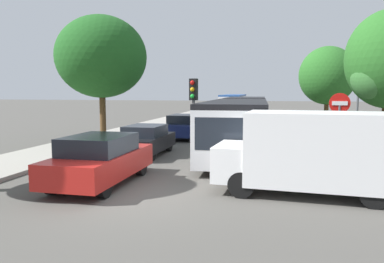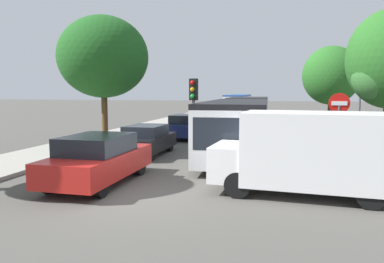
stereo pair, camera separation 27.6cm
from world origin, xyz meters
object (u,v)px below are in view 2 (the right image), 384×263
(queued_car_blue, at_px, (218,114))
(tree_left_mid, at_px, (103,57))
(queued_car_navy, at_px, (187,126))
(queued_car_silver, at_px, (207,119))
(queued_car_red, at_px, (98,159))
(direction_sign_post, at_px, (360,98))
(no_entry_sign, at_px, (339,121))
(city_bus_rear, at_px, (238,103))
(queued_car_black, at_px, (147,140))
(articulated_bus, at_px, (243,119))
(white_van, at_px, (311,151))
(tree_right_mid, at_px, (331,77))
(traffic_light, at_px, (193,100))

(queued_car_blue, distance_m, tree_left_mid, 17.02)
(queued_car_navy, distance_m, queued_car_silver, 6.28)
(queued_car_red, distance_m, queued_car_navy, 11.61)
(queued_car_silver, bearing_deg, direction_sign_post, -135.73)
(no_entry_sign, height_order, tree_left_mid, tree_left_mid)
(no_entry_sign, bearing_deg, city_bus_rear, -167.65)
(no_entry_sign, bearing_deg, queued_car_black, -105.51)
(direction_sign_post, bearing_deg, articulated_bus, -2.86)
(articulated_bus, bearing_deg, direction_sign_post, 76.19)
(direction_sign_post, relative_size, tree_left_mid, 0.53)
(queued_car_navy, bearing_deg, white_van, -150.14)
(white_van, bearing_deg, city_bus_rear, -76.70)
(city_bus_rear, xyz_separation_m, queued_car_black, (-0.22, -32.59, -0.70))
(queued_car_red, distance_m, queued_car_silver, 17.89)
(queued_car_black, xyz_separation_m, tree_right_mid, (9.13, 12.37, 3.18))
(city_bus_rear, distance_m, tree_left_mid, 30.44)
(no_entry_sign, distance_m, tree_right_mid, 14.73)
(queued_car_navy, relative_size, queued_car_silver, 0.99)
(queued_car_silver, height_order, no_entry_sign, no_entry_sign)
(queued_car_navy, bearing_deg, queued_car_red, -178.85)
(city_bus_rear, relative_size, queued_car_black, 2.86)
(queued_car_black, height_order, traffic_light, traffic_light)
(queued_car_red, bearing_deg, white_van, -88.16)
(traffic_light, relative_size, no_entry_sign, 1.21)
(city_bus_rear, relative_size, queued_car_blue, 2.70)
(city_bus_rear, relative_size, queued_car_silver, 2.67)
(tree_left_mid, bearing_deg, queued_car_silver, 70.45)
(queued_car_black, distance_m, direction_sign_post, 10.09)
(queued_car_black, relative_size, no_entry_sign, 1.39)
(queued_car_silver, bearing_deg, queued_car_navy, -179.99)
(queued_car_navy, height_order, white_van, white_van)
(no_entry_sign, bearing_deg, articulated_bus, -148.40)
(queued_car_black, bearing_deg, queued_car_silver, -0.94)
(queued_car_red, bearing_deg, queued_car_silver, 0.75)
(queued_car_navy, distance_m, no_entry_sign, 11.43)
(queued_car_silver, distance_m, tree_left_mid, 11.35)
(city_bus_rear, height_order, queued_car_red, city_bus_rear)
(queued_car_black, xyz_separation_m, direction_sign_post, (9.42, 3.09, 1.86))
(queued_car_navy, bearing_deg, queued_car_blue, 1.18)
(queued_car_silver, bearing_deg, white_van, -159.68)
(articulated_bus, relative_size, traffic_light, 4.90)
(white_van, height_order, no_entry_sign, no_entry_sign)
(queued_car_silver, distance_m, queued_car_blue, 6.19)
(articulated_bus, distance_m, white_van, 9.78)
(tree_left_mid, bearing_deg, tree_right_mid, 38.31)
(queued_car_blue, xyz_separation_m, white_van, (6.75, -23.88, 0.51))
(queued_car_blue, relative_size, white_van, 0.81)
(city_bus_rear, height_order, queued_car_blue, city_bus_rear)
(white_van, distance_m, direction_sign_post, 8.76)
(direction_sign_post, distance_m, tree_right_mid, 9.37)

